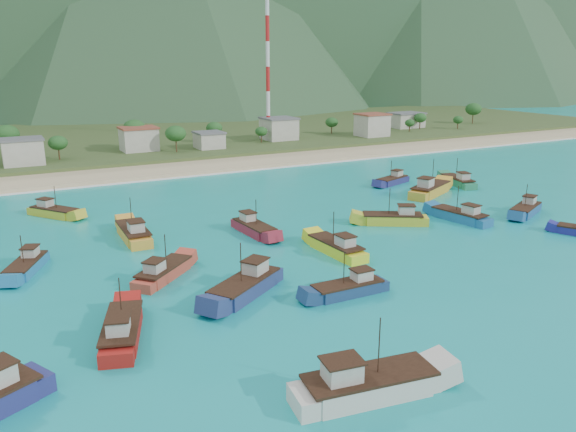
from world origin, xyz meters
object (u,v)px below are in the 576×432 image
boat_8 (54,212)px  boat_17 (367,387)px  boat_19 (337,248)px  boat_10 (254,229)px  boat_24 (526,210)px  boat_16 (392,181)px  boat_12 (349,289)px  boat_14 (134,234)px  boat_20 (460,217)px  boat_18 (163,273)px  boat_7 (430,190)px  boat_13 (27,267)px  boat_2 (394,219)px  boat_27 (246,287)px  boat_6 (458,182)px  boat_1 (122,332)px  radio_tower (268,67)px

boat_8 → boat_17: 72.88m
boat_19 → boat_10: bearing=111.1°
boat_19 → boat_24: 41.33m
boat_16 → boat_17: 83.53m
boat_16 → boat_12: bearing=118.1°
boat_14 → boat_20: (51.76, -16.22, -0.08)m
boat_10 → boat_16: (42.72, 18.84, -0.07)m
boat_18 → boat_12: bearing=6.8°
boat_7 → boat_13: (-75.81, -7.82, -0.39)m
boat_2 → boat_12: (-23.29, -20.85, -0.15)m
boat_24 → boat_14: bearing=49.7°
boat_27 → boat_20: bearing=-109.4°
boat_14 → boat_17: boat_17 is taller
boat_13 → boat_17: size_ratio=0.76×
boat_6 → boat_20: bearing=-119.9°
boat_12 → boat_16: (43.10, 46.09, 0.01)m
boat_19 → boat_17: bearing=-121.7°
boat_19 → boat_20: (27.90, 4.08, -0.00)m
boat_17 → boat_13: bearing=-144.6°
boat_8 → boat_19: boat_19 is taller
boat_8 → boat_18: bearing=67.2°
boat_10 → boat_19: 15.67m
boat_10 → boat_18: (-18.14, -11.97, -0.02)m
boat_7 → boat_20: (-8.46, -17.00, -0.25)m
boat_2 → boat_16: bearing=-6.8°
boat_14 → boat_24: size_ratio=1.10×
boat_17 → boat_18: boat_17 is taller
boat_1 → boat_13: 25.58m
boat_2 → boat_18: bearing=129.1°
boat_27 → boat_14: bearing=-19.8°
boat_10 → boat_24: (47.59, -12.69, -0.01)m
boat_2 → boat_6: boat_2 is taller
boat_8 → boat_13: (-6.32, -26.99, -0.06)m
boat_16 → boat_19: bearing=113.5°
boat_1 → boat_20: size_ratio=1.04×
boat_13 → boat_19: boat_19 is taller
boat_12 → boat_17: size_ratio=0.75×
boat_2 → boat_7: size_ratio=0.82×
boat_6 → boat_27: boat_27 is taller
boat_1 → boat_7: (68.96, 32.47, 0.22)m
boat_14 → boat_24: 67.77m
boat_7 → boat_12: (-43.05, -33.97, -0.38)m
boat_7 → boat_8: boat_7 is taller
boat_13 → boat_27: (22.15, -20.32, 0.27)m
boat_14 → boat_10: bearing=-17.3°
radio_tower → boat_17: size_ratio=3.58×
radio_tower → boat_19: radio_tower is taller
boat_12 → boat_16: 63.11m
boat_17 → boat_24: (58.46, 32.53, -0.24)m
boat_6 → boat_24: bearing=-92.6°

